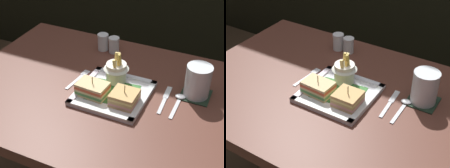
# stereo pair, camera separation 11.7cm
# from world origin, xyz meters

# --- Properties ---
(dining_table) EXTENTS (1.10, 0.75, 0.73)m
(dining_table) POSITION_xyz_m (0.00, 0.00, 0.62)
(dining_table) COLOR #573025
(dining_table) RESTS_ON ground_plane
(square_plate) EXTENTS (0.24, 0.24, 0.02)m
(square_plate) POSITION_xyz_m (0.01, -0.01, 0.74)
(square_plate) COLOR white
(square_plate) RESTS_ON dining_table
(sandwich_half_left) EXTENTS (0.11, 0.08, 0.07)m
(sandwich_half_left) POSITION_xyz_m (-0.04, -0.05, 0.76)
(sandwich_half_left) COLOR #DBBB82
(sandwich_half_left) RESTS_ON square_plate
(sandwich_half_right) EXTENTS (0.08, 0.08, 0.07)m
(sandwich_half_right) POSITION_xyz_m (0.07, -0.05, 0.76)
(sandwich_half_right) COLOR tan
(sandwich_half_right) RESTS_ON square_plate
(fries_cup) EXTENTS (0.09, 0.09, 0.12)m
(fries_cup) POSITION_xyz_m (-0.01, 0.06, 0.79)
(fries_cup) COLOR white
(fries_cup) RESTS_ON square_plate
(drink_coaster) EXTENTS (0.10, 0.10, 0.00)m
(drink_coaster) POSITION_xyz_m (0.27, 0.10, 0.73)
(drink_coaster) COLOR black
(drink_coaster) RESTS_ON dining_table
(water_glass) EXTENTS (0.09, 0.09, 0.11)m
(water_glass) POSITION_xyz_m (0.27, 0.10, 0.78)
(water_glass) COLOR silver
(water_glass) RESTS_ON dining_table
(fork) EXTENTS (0.03, 0.14, 0.00)m
(fork) POSITION_xyz_m (-0.14, 0.03, 0.73)
(fork) COLOR silver
(fork) RESTS_ON dining_table
(knife) EXTENTS (0.02, 0.16, 0.00)m
(knife) POSITION_xyz_m (0.18, 0.04, 0.73)
(knife) COLOR silver
(knife) RESTS_ON dining_table
(spoon) EXTENTS (0.04, 0.14, 0.01)m
(spoon) POSITION_xyz_m (0.23, 0.05, 0.74)
(spoon) COLOR silver
(spoon) RESTS_ON dining_table
(salt_shaker) EXTENTS (0.05, 0.05, 0.07)m
(salt_shaker) POSITION_xyz_m (-0.16, 0.26, 0.76)
(salt_shaker) COLOR silver
(salt_shaker) RESTS_ON dining_table
(pepper_shaker) EXTENTS (0.04, 0.04, 0.07)m
(pepper_shaker) POSITION_xyz_m (-0.11, 0.26, 0.76)
(pepper_shaker) COLOR silver
(pepper_shaker) RESTS_ON dining_table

